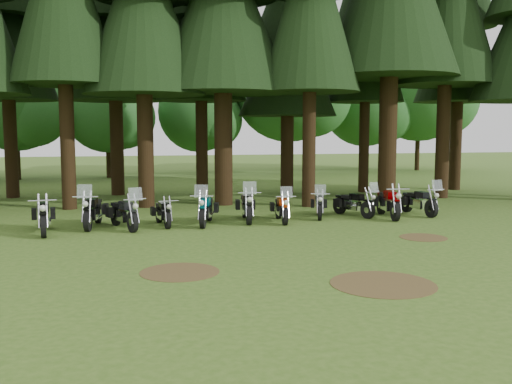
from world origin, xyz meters
TOP-DOWN VIEW (x-y plane):
  - ground at (0.00, 0.00)m, footprint 120.00×120.00m
  - pine_back_4 at (4.04, 13.25)m, footprint 4.94×4.94m
  - pine_back_6 at (13.36, 12.79)m, footprint 4.59×4.59m
  - decid_2 at (-10.43, 24.78)m, footprint 6.72×6.53m
  - decid_3 at (-4.71, 25.13)m, footprint 6.12×5.95m
  - decid_4 at (1.58, 26.32)m, footprint 5.93×5.76m
  - decid_5 at (8.29, 25.71)m, footprint 8.45×8.21m
  - decid_6 at (14.85, 27.01)m, footprint 7.06×6.86m
  - decid_7 at (19.46, 26.83)m, footprint 8.44×8.20m
  - dirt_patch_0 at (-3.00, -2.00)m, footprint 1.80×1.80m
  - dirt_patch_1 at (4.50, 0.50)m, footprint 1.40×1.40m
  - dirt_patch_2 at (1.00, -4.00)m, footprint 2.20×2.20m
  - motorcycle_0 at (-6.61, 3.94)m, footprint 0.45×2.41m
  - motorcycle_1 at (-5.16, 4.71)m, footprint 0.67×2.43m
  - motorcycle_2 at (-4.17, 4.13)m, footprint 1.03×2.24m
  - motorcycle_3 at (-2.89, 4.49)m, footprint 0.39×1.96m
  - motorcycle_4 at (-1.45, 4.39)m, footprint 0.93×2.31m
  - motorcycle_5 at (0.05, 4.75)m, footprint 0.61×2.40m
  - motorcycle_6 at (1.20, 4.35)m, footprint 0.53×2.14m
  - motorcycle_7 at (2.83, 4.99)m, footprint 0.89×2.05m
  - motorcycle_8 at (4.18, 5.00)m, footprint 1.02×2.08m
  - motorcycle_9 at (5.27, 4.38)m, footprint 0.54×2.43m
  - motorcycle_10 at (6.72, 4.75)m, footprint 0.54×2.26m

SIDE VIEW (x-z plane):
  - ground at x=0.00m, z-range 0.00..0.00m
  - dirt_patch_0 at x=-3.00m, z-range 0.00..0.01m
  - dirt_patch_1 at x=4.50m, z-range 0.00..0.01m
  - dirt_patch_2 at x=1.00m, z-range 0.00..0.01m
  - motorcycle_3 at x=-2.89m, z-range 0.01..0.81m
  - motorcycle_7 at x=2.83m, z-range -0.22..1.09m
  - motorcycle_6 at x=1.20m, z-range -0.22..1.12m
  - motorcycle_8 at x=4.18m, z-range -0.22..1.12m
  - motorcycle_10 at x=6.72m, z-range -0.23..1.18m
  - motorcycle_2 at x=-4.17m, z-range -0.24..1.20m
  - motorcycle_4 at x=-1.45m, z-range -0.24..1.22m
  - motorcycle_0 at x=-6.61m, z-range 0.01..0.99m
  - motorcycle_5 at x=0.05m, z-range -0.25..1.26m
  - motorcycle_9 at x=5.27m, z-range 0.01..1.00m
  - motorcycle_1 at x=-5.16m, z-range -0.25..1.27m
  - decid_4 at x=1.58m, z-range 0.67..8.07m
  - decid_3 at x=-4.71m, z-range 0.69..8.34m
  - decid_2 at x=-10.43m, z-range 0.76..9.15m
  - decid_6 at x=14.85m, z-range 0.79..9.61m
  - decid_7 at x=19.46m, z-range 0.95..11.50m
  - decid_5 at x=8.29m, z-range 0.95..11.51m
  - pine_back_4 at x=4.04m, z-range 1.36..15.14m
  - pine_back_6 at x=13.36m, z-range 1.64..18.22m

